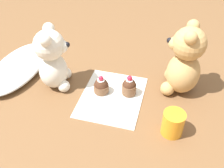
{
  "coord_description": "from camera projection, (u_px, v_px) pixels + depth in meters",
  "views": [
    {
      "loc": [
        -0.6,
        -0.16,
        0.59
      ],
      "look_at": [
        0.0,
        0.0,
        0.06
      ],
      "focal_mm": 42.0,
      "sensor_mm": 36.0,
      "label": 1
    }
  ],
  "objects": [
    {
      "name": "juice_glass",
      "position": [
        173.0,
        123.0,
        0.72
      ],
      "size": [
        0.06,
        0.06,
        0.07
      ],
      "primitive_type": "cylinder",
      "color": "orange",
      "rests_on": "ground_plane"
    },
    {
      "name": "ground_plane",
      "position": [
        112.0,
        97.0,
        0.86
      ],
      "size": [
        4.0,
        4.0,
        0.0
      ],
      "primitive_type": "plane",
      "color": "brown"
    },
    {
      "name": "knitted_placemat",
      "position": [
        112.0,
        96.0,
        0.86
      ],
      "size": [
        0.24,
        0.2,
        0.01
      ],
      "primitive_type": "cube",
      "color": "silver",
      "rests_on": "ground_plane"
    },
    {
      "name": "cupcake_near_cream_bear",
      "position": [
        101.0,
        86.0,
        0.86
      ],
      "size": [
        0.05,
        0.05,
        0.06
      ],
      "color": "brown",
      "rests_on": "knitted_placemat"
    },
    {
      "name": "cupcake_near_tan_bear",
      "position": [
        129.0,
        86.0,
        0.85
      ],
      "size": [
        0.05,
        0.05,
        0.07
      ],
      "color": "brown",
      "rests_on": "knitted_placemat"
    },
    {
      "name": "tulle_cloth",
      "position": [
        19.0,
        67.0,
        0.95
      ],
      "size": [
        0.32,
        0.16,
        0.04
      ],
      "primitive_type": "ellipsoid",
      "color": "white",
      "rests_on": "ground_plane"
    },
    {
      "name": "teddy_bear_tan",
      "position": [
        184.0,
        62.0,
        0.82
      ],
      "size": [
        0.13,
        0.12,
        0.24
      ],
      "rotation": [
        0.0,
        0.0,
        3.08
      ],
      "color": "tan",
      "rests_on": "ground_plane"
    },
    {
      "name": "teddy_bear_cream",
      "position": [
        53.0,
        59.0,
        0.84
      ],
      "size": [
        0.13,
        0.12,
        0.22
      ],
      "rotation": [
        0.0,
        0.0,
        0.3
      ],
      "color": "silver",
      "rests_on": "ground_plane"
    }
  ]
}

